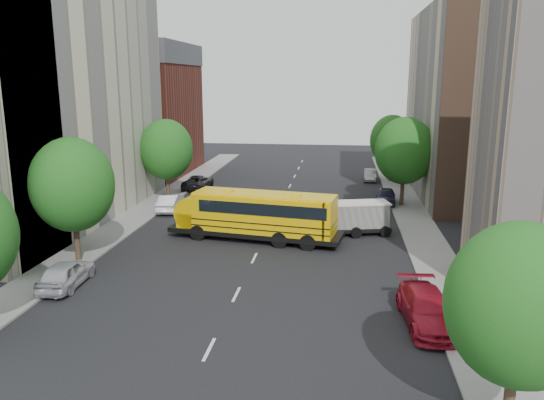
% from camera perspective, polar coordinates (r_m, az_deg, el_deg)
% --- Properties ---
extents(ground, '(120.00, 120.00, 0.00)m').
position_cam_1_polar(ground, '(36.37, -1.41, -5.25)').
color(ground, black).
rests_on(ground, ground).
extents(sidewalk_left, '(3.00, 80.00, 0.12)m').
position_cam_1_polar(sidewalk_left, '(44.08, -15.34, -2.39)').
color(sidewalk_left, slate).
rests_on(sidewalk_left, ground).
extents(sidewalk_right, '(3.00, 80.00, 0.12)m').
position_cam_1_polar(sidewalk_right, '(41.20, 15.74, -3.47)').
color(sidewalk_right, slate).
rests_on(sidewalk_right, ground).
extents(lane_markings, '(0.15, 64.00, 0.01)m').
position_cam_1_polar(lane_markings, '(45.89, 0.49, -1.40)').
color(lane_markings, silver).
rests_on(lane_markings, ground).
extents(building_left_cream, '(10.00, 26.00, 20.00)m').
position_cam_1_polar(building_left_cream, '(46.47, -23.14, 10.24)').
color(building_left_cream, beige).
rests_on(building_left_cream, ground).
extents(building_left_redbrick, '(10.00, 15.00, 13.00)m').
position_cam_1_polar(building_left_redbrick, '(66.57, -13.29, 8.37)').
color(building_left_redbrick, maroon).
rests_on(building_left_redbrick, ground).
extents(building_right_far, '(10.00, 22.00, 18.00)m').
position_cam_1_polar(building_right_far, '(55.67, 20.85, 9.66)').
color(building_right_far, '#BEB394').
rests_on(building_right_far, ground).
extents(building_right_sidewall, '(10.10, 0.30, 18.00)m').
position_cam_1_polar(building_right_sidewall, '(45.04, 24.02, 8.83)').
color(building_right_sidewall, brown).
rests_on(building_right_sidewall, ground).
extents(street_tree_1, '(5.12, 5.12, 7.90)m').
position_cam_1_polar(street_tree_1, '(34.88, -20.68, 1.54)').
color(street_tree_1, '#38281C').
rests_on(street_tree_1, ground).
extents(street_tree_2, '(4.99, 4.99, 7.71)m').
position_cam_1_polar(street_tree_2, '(51.27, -11.30, 5.35)').
color(street_tree_2, '#38281C').
rests_on(street_tree_2, ground).
extents(street_tree_3, '(4.61, 4.61, 7.11)m').
position_cam_1_polar(street_tree_3, '(18.44, 25.10, -10.19)').
color(street_tree_3, '#38281C').
rests_on(street_tree_3, ground).
extents(street_tree_4, '(5.25, 5.25, 8.10)m').
position_cam_1_polar(street_tree_4, '(48.89, 14.05, 5.15)').
color(street_tree_4, '#38281C').
rests_on(street_tree_4, ground).
extents(street_tree_5, '(4.86, 4.86, 7.51)m').
position_cam_1_polar(street_tree_5, '(60.79, 12.78, 6.30)').
color(street_tree_5, '#38281C').
rests_on(street_tree_5, ground).
extents(school_bus, '(12.85, 4.91, 3.54)m').
position_cam_1_polar(school_bus, '(37.83, -2.02, -1.42)').
color(school_bus, black).
rests_on(school_bus, ground).
extents(safari_truck, '(6.06, 3.37, 2.46)m').
position_cam_1_polar(safari_truck, '(39.73, 8.52, -1.87)').
color(safari_truck, black).
rests_on(safari_truck, ground).
extents(parked_car_0, '(2.04, 4.59, 1.54)m').
position_cam_1_polar(parked_car_0, '(31.82, -21.29, -7.38)').
color(parked_car_0, '#B2B3BA').
rests_on(parked_car_0, ground).
extents(parked_car_1, '(1.96, 4.65, 1.49)m').
position_cam_1_polar(parked_car_1, '(47.26, -10.86, -0.29)').
color(parked_car_1, white).
rests_on(parked_car_1, ground).
extents(parked_car_2, '(2.44, 5.27, 1.46)m').
position_cam_1_polar(parked_car_2, '(56.41, -7.95, 1.92)').
color(parked_car_2, black).
rests_on(parked_car_2, ground).
extents(parked_car_3, '(2.73, 5.66, 1.59)m').
position_cam_1_polar(parked_car_3, '(26.36, 16.38, -11.17)').
color(parked_car_3, maroon).
rests_on(parked_car_3, ground).
extents(parked_car_4, '(2.17, 4.53, 1.49)m').
position_cam_1_polar(parked_car_4, '(50.03, 12.12, 0.38)').
color(parked_car_4, '#313055').
rests_on(parked_car_4, ground).
extents(parked_car_5, '(1.55, 3.93, 1.27)m').
position_cam_1_polar(parked_car_5, '(61.57, 10.52, 2.65)').
color(parked_car_5, '#A2A29D').
rests_on(parked_car_5, ground).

